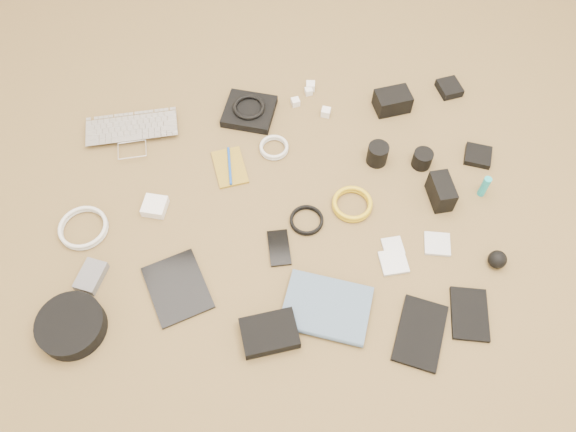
{
  "coord_description": "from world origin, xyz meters",
  "views": [
    {
      "loc": [
        -0.06,
        -0.95,
        1.56
      ],
      "look_at": [
        -0.01,
        -0.03,
        0.02
      ],
      "focal_mm": 35.0,
      "sensor_mm": 36.0,
      "label": 1
    }
  ],
  "objects": [
    {
      "name": "lens_pouch",
      "position": [
        0.63,
        0.49,
        0.02
      ],
      "size": [
        0.09,
        0.1,
        0.03
      ],
      "primitive_type": "cube",
      "rotation": [
        0.0,
        0.0,
        0.23
      ],
      "color": "black",
      "rests_on": "ground"
    },
    {
      "name": "notebook_black_b",
      "position": [
        0.5,
        -0.39,
        0.01
      ],
      "size": [
        0.13,
        0.18,
        0.01
      ],
      "primitive_type": "cube",
      "rotation": [
        0.0,
        0.0,
        -0.16
      ],
      "color": "black",
      "rests_on": "ground"
    },
    {
      "name": "power_brick",
      "position": [
        -0.44,
        0.03,
        0.02
      ],
      "size": [
        0.09,
        0.09,
        0.03
      ],
      "primitive_type": "cube",
      "rotation": [
        0.0,
        0.0,
        -0.23
      ],
      "color": "white",
      "rests_on": "ground"
    },
    {
      "name": "charger_c",
      "position": [
        0.11,
        0.53,
        0.01
      ],
      "size": [
        0.03,
        0.03,
        0.03
      ],
      "primitive_type": "cube",
      "rotation": [
        0.0,
        0.0,
        -0.1
      ],
      "color": "white",
      "rests_on": "ground"
    },
    {
      "name": "filter_case_left",
      "position": [
        0.31,
        -0.21,
        0.01
      ],
      "size": [
        0.09,
        0.09,
        0.01
      ],
      "primitive_type": "cube",
      "rotation": [
        0.0,
        0.0,
        0.1
      ],
      "color": "silver",
      "rests_on": "ground"
    },
    {
      "name": "headphone_pouch",
      "position": [
        -0.12,
        0.42,
        0.02
      ],
      "size": [
        0.21,
        0.21,
        0.03
      ],
      "primitive_type": "cube",
      "rotation": [
        0.0,
        0.0,
        -0.27
      ],
      "color": "black",
      "rests_on": "ground"
    },
    {
      "name": "filter_case_right",
      "position": [
        0.46,
        -0.15,
        0.01
      ],
      "size": [
        0.09,
        0.09,
        0.01
      ],
      "primitive_type": "cube",
      "rotation": [
        0.0,
        0.0,
        -0.15
      ],
      "color": "silver",
      "rests_on": "ground"
    },
    {
      "name": "notebook_olive",
      "position": [
        -0.19,
        0.18,
        0.0
      ],
      "size": [
        0.13,
        0.17,
        0.01
      ],
      "primitive_type": "cube",
      "rotation": [
        0.0,
        0.0,
        0.21
      ],
      "color": "olive",
      "rests_on": "ground"
    },
    {
      "name": "air_blower",
      "position": [
        0.62,
        -0.23,
        0.03
      ],
      "size": [
        0.06,
        0.06,
        0.06
      ],
      "primitive_type": "sphere",
      "rotation": [
        0.0,
        0.0,
        -0.09
      ],
      "color": "black",
      "rests_on": "ground"
    },
    {
      "name": "lens_a",
      "position": [
        0.31,
        0.19,
        0.04
      ],
      "size": [
        0.08,
        0.08,
        0.08
      ],
      "primitive_type": "cylinder",
      "rotation": [
        0.0,
        0.0,
        0.17
      ],
      "color": "black",
      "rests_on": "ground"
    },
    {
      "name": "filter_case_mid",
      "position": [
        0.32,
        -0.15,
        0.0
      ],
      "size": [
        0.07,
        0.07,
        0.01
      ],
      "primitive_type": "cube",
      "rotation": [
        0.0,
        0.0,
        0.12
      ],
      "color": "silver",
      "rests_on": "ground"
    },
    {
      "name": "pen_blue",
      "position": [
        -0.19,
        0.18,
        0.01
      ],
      "size": [
        0.02,
        0.15,
        0.01
      ],
      "primitive_type": "cylinder",
      "rotation": [
        1.57,
        0.0,
        0.05
      ],
      "color": "#1545B0",
      "rests_on": "notebook_olive"
    },
    {
      "name": "card_reader",
      "position": [
        0.66,
        0.18,
        0.01
      ],
      "size": [
        0.11,
        0.11,
        0.02
      ],
      "primitive_type": "cube",
      "rotation": [
        0.0,
        0.0,
        -0.32
      ],
      "color": "black",
      "rests_on": "ground"
    },
    {
      "name": "charger_b",
      "position": [
        0.05,
        0.46,
        0.01
      ],
      "size": [
        0.03,
        0.03,
        0.03
      ],
      "primitive_type": "cube",
      "rotation": [
        0.0,
        0.0,
        0.26
      ],
      "color": "white",
      "rests_on": "ground"
    },
    {
      "name": "cable_yellow",
      "position": [
        0.2,
        0.01,
        0.01
      ],
      "size": [
        0.16,
        0.16,
        0.01
      ],
      "primitive_type": "torus",
      "rotation": [
        0.0,
        0.0,
        -0.25
      ],
      "color": "gold",
      "rests_on": "ground"
    },
    {
      "name": "drive_case",
      "position": [
        -0.08,
        -0.42,
        0.02
      ],
      "size": [
        0.18,
        0.14,
        0.04
      ],
      "primitive_type": "cube",
      "rotation": [
        0.0,
        0.0,
        0.17
      ],
      "color": "black",
      "rests_on": "ground"
    },
    {
      "name": "charger_a",
      "position": [
        0.1,
        0.51,
        0.01
      ],
      "size": [
        0.03,
        0.03,
        0.02
      ],
      "primitive_type": "cube",
      "rotation": [
        0.0,
        0.0,
        0.19
      ],
      "color": "white",
      "rests_on": "ground"
    },
    {
      "name": "dslr_camera",
      "position": [
        0.4,
        0.42,
        0.04
      ],
      "size": [
        0.14,
        0.11,
        0.07
      ],
      "primitive_type": "cube",
      "rotation": [
        0.0,
        0.0,
        0.2
      ],
      "color": "black",
      "rests_on": "ground"
    },
    {
      "name": "paperback",
      "position": [
        0.06,
        -0.43,
        0.01
      ],
      "size": [
        0.29,
        0.25,
        0.02
      ],
      "primitive_type": "imported",
      "rotation": [
        0.0,
        0.0,
        1.27
      ],
      "color": "#465E77",
      "rests_on": "ground"
    },
    {
      "name": "tablet",
      "position": [
        -0.35,
        -0.25,
        0.0
      ],
      "size": [
        0.23,
        0.26,
        0.01
      ],
      "primitive_type": "cube",
      "rotation": [
        0.0,
        0.0,
        0.37
      ],
      "color": "black",
      "rests_on": "ground"
    },
    {
      "name": "cable_white_a",
      "position": [
        -0.04,
        0.25,
        0.01
      ],
      "size": [
        0.11,
        0.11,
        0.01
      ],
      "primitive_type": "torus",
      "rotation": [
        0.0,
        0.0,
        0.09
      ],
      "color": "silver",
      "rests_on": "ground"
    },
    {
      "name": "lens_b",
      "position": [
        0.46,
        0.16,
        0.03
      ],
      "size": [
        0.07,
        0.07,
        0.06
      ],
      "primitive_type": "cylinder",
      "rotation": [
        0.0,
        0.0,
        0.08
      ],
      "color": "black",
      "rests_on": "ground"
    },
    {
      "name": "battery_charger",
      "position": [
        -0.62,
        -0.2,
        0.01
      ],
      "size": [
        0.1,
        0.12,
        0.03
      ],
      "primitive_type": "cube",
      "rotation": [
        0.0,
        0.0,
        -0.35
      ],
      "color": "#5D5E62",
      "rests_on": "ground"
    },
    {
      "name": "headphone_case",
      "position": [
        -0.65,
        -0.36,
        0.03
      ],
      "size": [
        0.23,
        0.23,
        0.05
      ],
      "primitive_type": "cylinder",
      "rotation": [
        0.0,
        0.0,
        -0.2
      ],
      "color": "black",
      "rests_on": "ground"
    },
    {
      "name": "charger_d",
      "position": [
        0.16,
        0.4,
        0.01
      ],
      "size": [
        0.04,
        0.04,
        0.03
      ],
      "primitive_type": "cube",
      "rotation": [
        0.0,
        0.0,
        -0.3
      ],
      "color": "white",
      "rests_on": "ground"
    },
    {
      "name": "laptop",
      "position": [
        -0.54,
        0.32,
        0.01
      ],
      "size": [
        0.34,
        0.26,
        0.03
      ],
      "primitive_type": "imported",
      "rotation": [
        0.0,
        0.0,
        0.11
      ],
      "color": "silver",
      "rests_on": "ground"
    },
    {
      "name": "notebook_black_a",
      "position": [
        0.35,
        -0.44,
        0.01
      ],
      "size": [
        0.19,
        0.24,
        0.01
      ],
      "primitive_type": "cube",
      "rotation": [
        0.0,
        0.0,
        -0.38
      ],
      "color": "black",
      "rests_on": "ground"
    },
    {
      "name": "flash",
      "position": [
        0.49,
        0.02,
        0.04
      ],
      "size": [
        0.07,
        0.12,
        0.08
      ],
      "primitive_type": "cube",
      "rotation": [
        0.0,
        0.0,
        0.12
      ],
      "color": "black",
      "rests_on": "ground"
    },
    {
      "name": "headphones",
      "position": [
        -0.12,
        0.42,
        0.04
      ],
      "size": [
        0.15,
        0.15,
        0.01
      ],
      "primitive_type": "torus",
      "rotation": [
        0.0,
        0.0,
        -0.37
      ],
      "color": "black",
      "rests_on": "headphone_pouch"
    },
    {
      "name": "cable_white_b",
      "position": [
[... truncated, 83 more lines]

